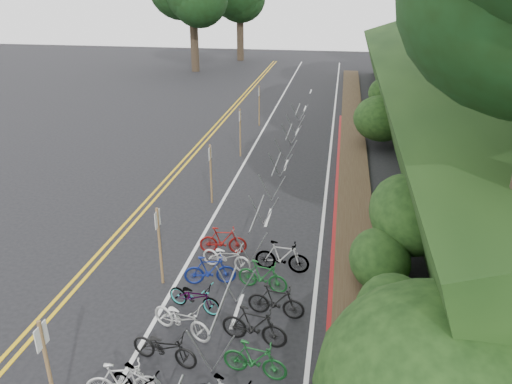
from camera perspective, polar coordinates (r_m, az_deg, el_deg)
road_markings at (r=19.86m, az=-5.61°, el=-2.26°), size 7.47×80.00×0.01m
red_curb at (r=20.95m, az=9.28°, el=-0.93°), size 0.25×28.00×0.10m
embankment at (r=27.88m, az=25.16°, el=8.70°), size 14.30×48.14×9.11m
bike_racks_rest at (r=21.72m, az=2.33°, el=2.54°), size 1.14×23.00×1.17m
signpost_near at (r=11.12m, az=-22.68°, el=-18.04°), size 0.08×0.40×2.59m
signposts_rest at (r=22.86m, az=-3.31°, el=5.12°), size 0.08×18.40×2.50m
bike_front at (r=11.85m, az=-15.00°, el=-20.19°), size 0.80×1.71×0.99m
bike_valet at (r=12.24m, az=-5.62°, el=-17.82°), size 3.27×11.91×1.09m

